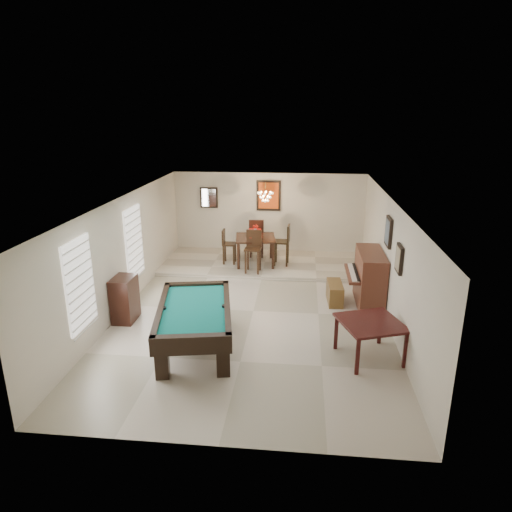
% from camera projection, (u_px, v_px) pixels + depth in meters
% --- Properties ---
extents(ground_plane, '(6.00, 9.00, 0.02)m').
position_uv_depth(ground_plane, '(253.00, 311.00, 10.59)').
color(ground_plane, beige).
extents(wall_back, '(6.00, 0.04, 2.60)m').
position_uv_depth(wall_back, '(269.00, 214.00, 14.45)').
color(wall_back, silver).
rests_on(wall_back, ground_plane).
extents(wall_front, '(6.00, 0.04, 2.60)m').
position_uv_depth(wall_front, '(216.00, 364.00, 5.93)').
color(wall_front, silver).
rests_on(wall_front, ground_plane).
extents(wall_left, '(0.04, 9.00, 2.60)m').
position_uv_depth(wall_left, '(124.00, 254.00, 10.48)').
color(wall_left, silver).
rests_on(wall_left, ground_plane).
extents(wall_right, '(0.04, 9.00, 2.60)m').
position_uv_depth(wall_right, '(390.00, 262.00, 9.90)').
color(wall_right, silver).
rests_on(wall_right, ground_plane).
extents(ceiling, '(6.00, 9.00, 0.04)m').
position_uv_depth(ceiling, '(253.00, 200.00, 9.79)').
color(ceiling, white).
rests_on(ceiling, wall_back).
extents(dining_step, '(6.00, 2.50, 0.12)m').
position_uv_depth(dining_step, '(265.00, 264.00, 13.65)').
color(dining_step, beige).
rests_on(dining_step, ground_plane).
extents(window_left_front, '(0.06, 1.00, 1.70)m').
position_uv_depth(window_left_front, '(80.00, 284.00, 8.37)').
color(window_left_front, white).
rests_on(window_left_front, wall_left).
extents(window_left_rear, '(0.06, 1.00, 1.70)m').
position_uv_depth(window_left_rear, '(134.00, 242.00, 11.02)').
color(window_left_rear, white).
rests_on(window_left_rear, wall_left).
extents(pool_table, '(1.81, 2.74, 0.84)m').
position_uv_depth(pool_table, '(195.00, 328.00, 8.84)').
color(pool_table, black).
rests_on(pool_table, ground_plane).
extents(square_table, '(1.37, 1.37, 0.74)m').
position_uv_depth(square_table, '(370.00, 340.00, 8.49)').
color(square_table, black).
rests_on(square_table, ground_plane).
extents(upright_piano, '(0.88, 1.56, 1.30)m').
position_uv_depth(upright_piano, '(363.00, 278.00, 10.79)').
color(upright_piano, '#5B2C1D').
rests_on(upright_piano, ground_plane).
extents(piano_bench, '(0.38, 0.88, 0.48)m').
position_uv_depth(piano_bench, '(335.00, 293.00, 11.01)').
color(piano_bench, brown).
rests_on(piano_bench, ground_plane).
extents(apothecary_chest, '(0.44, 0.67, 1.00)m').
position_uv_depth(apothecary_chest, '(125.00, 299.00, 9.99)').
color(apothecary_chest, black).
rests_on(apothecary_chest, ground_plane).
extents(dining_table, '(1.26, 1.26, 0.93)m').
position_uv_depth(dining_table, '(255.00, 248.00, 13.35)').
color(dining_table, black).
rests_on(dining_table, dining_step).
extents(flower_vase, '(0.17, 0.17, 0.25)m').
position_uv_depth(flower_vase, '(255.00, 229.00, 13.17)').
color(flower_vase, '#A7180E').
rests_on(flower_vase, dining_table).
extents(dining_chair_south, '(0.46, 0.46, 1.17)m').
position_uv_depth(dining_chair_south, '(253.00, 252.00, 12.61)').
color(dining_chair_south, black).
rests_on(dining_chair_south, dining_step).
extents(dining_chair_north, '(0.46, 0.46, 1.19)m').
position_uv_depth(dining_chair_north, '(257.00, 237.00, 13.99)').
color(dining_chair_north, black).
rests_on(dining_chair_north, dining_step).
extents(dining_chair_west, '(0.38, 0.38, 1.01)m').
position_uv_depth(dining_chair_west, '(229.00, 247.00, 13.38)').
color(dining_chair_west, black).
rests_on(dining_chair_west, dining_step).
extents(dining_chair_east, '(0.47, 0.47, 1.19)m').
position_uv_depth(dining_chair_east, '(281.00, 245.00, 13.23)').
color(dining_chair_east, black).
rests_on(dining_chair_east, dining_step).
extents(chandelier, '(0.44, 0.44, 0.60)m').
position_uv_depth(chandelier, '(265.00, 193.00, 12.95)').
color(chandelier, '#FFE5B2').
rests_on(chandelier, ceiling).
extents(back_painting, '(0.75, 0.06, 0.95)m').
position_uv_depth(back_painting, '(269.00, 196.00, 14.23)').
color(back_painting, '#D84C14').
rests_on(back_painting, wall_back).
extents(back_mirror, '(0.55, 0.06, 0.65)m').
position_uv_depth(back_mirror, '(209.00, 198.00, 14.45)').
color(back_mirror, white).
rests_on(back_mirror, wall_back).
extents(right_picture_upper, '(0.06, 0.55, 0.65)m').
position_uv_depth(right_picture_upper, '(389.00, 232.00, 10.00)').
color(right_picture_upper, slate).
rests_on(right_picture_upper, wall_right).
extents(right_picture_lower, '(0.06, 0.45, 0.55)m').
position_uv_depth(right_picture_lower, '(399.00, 259.00, 8.83)').
color(right_picture_lower, gray).
rests_on(right_picture_lower, wall_right).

